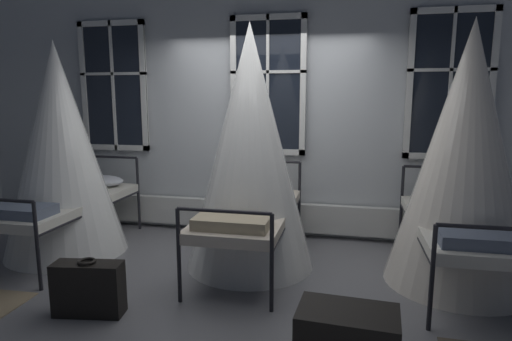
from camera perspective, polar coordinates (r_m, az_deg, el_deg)
ground at (r=4.54m, az=-1.68°, el=-13.21°), size 18.62×18.62×0.00m
back_wall_with_windows at (r=5.54m, az=1.78°, el=9.97°), size 8.25×0.10×3.58m
window_bank at (r=5.47m, az=1.51°, el=2.10°), size 5.11×0.10×2.66m
cot_first at (r=5.30m, az=-24.20°, el=2.20°), size 1.33×1.97×2.37m
cot_second at (r=4.43m, az=-0.79°, el=2.52°), size 1.33×1.97×2.49m
cot_third at (r=4.42m, az=25.68°, el=1.32°), size 1.33×1.97×2.46m
suitcase_dark at (r=3.91m, az=-21.11°, el=-14.24°), size 0.58×0.29×0.47m
travel_trunk at (r=3.07m, az=11.85°, el=-21.04°), size 0.67×0.44×0.42m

